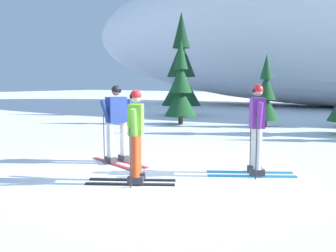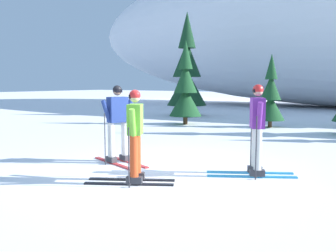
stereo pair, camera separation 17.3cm
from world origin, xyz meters
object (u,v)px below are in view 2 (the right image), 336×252
at_px(skier_purple_jacket, 257,128).
at_px(pine_tree_center_left, 271,97).
at_px(skier_lime_jacket, 135,135).
at_px(skier_navy_jacket, 118,122).
at_px(pine_tree_far_left, 187,73).
at_px(pine_tree_left, 185,89).

distance_m(skier_purple_jacket, pine_tree_center_left, 8.45).
relative_size(skier_purple_jacket, skier_lime_jacket, 1.05).
height_order(skier_navy_jacket, pine_tree_center_left, pine_tree_center_left).
height_order(skier_navy_jacket, pine_tree_far_left, pine_tree_far_left).
xyz_separation_m(skier_purple_jacket, pine_tree_center_left, (-2.59, 8.04, 0.30)).
relative_size(skier_purple_jacket, pine_tree_center_left, 0.60).
xyz_separation_m(skier_navy_jacket, pine_tree_center_left, (0.47, 8.62, 0.31)).
bearing_deg(pine_tree_left, pine_tree_far_left, 120.85).
xyz_separation_m(skier_purple_jacket, skier_lime_jacket, (-1.60, -1.76, -0.05)).
height_order(skier_lime_jacket, pine_tree_far_left, pine_tree_far_left).
relative_size(skier_lime_jacket, pine_tree_far_left, 0.30).
xyz_separation_m(pine_tree_far_left, pine_tree_left, (2.25, -3.76, -0.81)).
distance_m(skier_navy_jacket, skier_lime_jacket, 1.87).
distance_m(skier_lime_jacket, pine_tree_left, 9.90).
bearing_deg(pine_tree_left, skier_navy_jacket, -68.90).
bearing_deg(pine_tree_far_left, skier_purple_jacket, -52.72).
distance_m(pine_tree_far_left, pine_tree_left, 4.45).
distance_m(skier_purple_jacket, pine_tree_left, 9.31).
height_order(skier_navy_jacket, pine_tree_left, pine_tree_left).
bearing_deg(pine_tree_left, skier_lime_jacket, -63.50).
bearing_deg(pine_tree_center_left, skier_navy_jacket, -93.11).
bearing_deg(skier_lime_jacket, pine_tree_far_left, 117.83).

